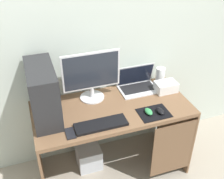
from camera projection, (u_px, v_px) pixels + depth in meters
name	position (u px, v px, depth m)	size (l,w,h in m)	color
ground_plane	(112.00, 166.00, 2.78)	(8.00, 8.00, 0.00)	#9E9384
wall_back	(99.00, 31.00, 2.37)	(4.00, 0.05, 2.60)	beige
desk	(114.00, 121.00, 2.46)	(1.36, 0.65, 0.75)	brown
pc_tower	(43.00, 93.00, 2.16)	(0.21, 0.50, 0.45)	#232326
monitor	(91.00, 76.00, 2.36)	(0.51, 0.22, 0.45)	silver
laptop	(137.00, 84.00, 2.61)	(0.36, 0.24, 0.23)	silver
speaker	(160.00, 75.00, 2.68)	(0.09, 0.09, 0.16)	white
projector	(166.00, 87.00, 2.57)	(0.20, 0.14, 0.09)	white
keyboard	(101.00, 125.00, 2.16)	(0.42, 0.14, 0.02)	black
mousepad	(154.00, 113.00, 2.30)	(0.26, 0.20, 0.01)	black
mouse_left	(149.00, 112.00, 2.29)	(0.06, 0.10, 0.03)	#338C4C
mouse_right	(160.00, 111.00, 2.29)	(0.06, 0.10, 0.03)	black
cell_phone	(70.00, 133.00, 2.08)	(0.07, 0.13, 0.01)	black
subwoofer	(89.00, 157.00, 2.74)	(0.23, 0.23, 0.23)	#B7BCC6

